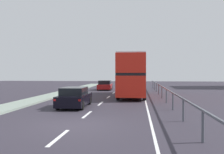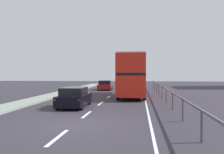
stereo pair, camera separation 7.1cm
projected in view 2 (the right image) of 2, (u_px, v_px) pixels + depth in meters
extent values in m
cube|color=#2F2B35|center=(74.00, 126.00, 11.72)|extent=(74.71, 120.00, 0.10)
cube|color=silver|center=(58.00, 137.00, 9.40)|extent=(0.16, 2.46, 0.01)
cube|color=silver|center=(87.00, 114.00, 14.59)|extent=(0.16, 2.46, 0.01)
cube|color=silver|center=(101.00, 103.00, 19.79)|extent=(0.16, 2.46, 0.01)
cube|color=silver|center=(109.00, 97.00, 24.98)|extent=(0.16, 2.46, 0.01)
cube|color=silver|center=(114.00, 93.00, 30.17)|extent=(0.16, 2.46, 0.01)
cube|color=silver|center=(118.00, 90.00, 35.36)|extent=(0.16, 2.46, 0.01)
cube|color=silver|center=(120.00, 88.00, 40.55)|extent=(0.16, 2.46, 0.01)
cube|color=silver|center=(146.00, 103.00, 20.27)|extent=(0.12, 46.00, 0.01)
cube|color=#4C4F58|center=(166.00, 89.00, 20.07)|extent=(0.08, 42.00, 0.08)
cylinder|color=#4C4F58|center=(202.00, 127.00, 8.70)|extent=(0.10, 0.10, 1.13)
cylinder|color=#4C4F58|center=(183.00, 110.00, 12.49)|extent=(0.10, 0.10, 1.13)
cylinder|color=#4C4F58|center=(173.00, 101.00, 16.29)|extent=(0.10, 0.10, 1.13)
cylinder|color=#4C4F58|center=(166.00, 96.00, 20.08)|extent=(0.10, 0.10, 1.13)
cylinder|color=#4C4F58|center=(162.00, 92.00, 23.88)|extent=(0.10, 0.10, 1.13)
cylinder|color=#4C4F58|center=(159.00, 90.00, 27.67)|extent=(0.10, 0.10, 1.13)
cylinder|color=#4C4F58|center=(157.00, 88.00, 31.47)|extent=(0.10, 0.10, 1.13)
cylinder|color=#4C4F58|center=(155.00, 86.00, 35.26)|extent=(0.10, 0.10, 1.13)
cylinder|color=#4C4F58|center=(153.00, 85.00, 39.06)|extent=(0.10, 0.10, 1.13)
cube|color=red|center=(133.00, 84.00, 25.81)|extent=(2.62, 10.47, 1.85)
cube|color=black|center=(133.00, 74.00, 25.80)|extent=(2.63, 10.05, 0.24)
cube|color=red|center=(133.00, 65.00, 25.78)|extent=(2.62, 10.47, 1.69)
cube|color=silver|center=(133.00, 56.00, 25.76)|extent=(2.56, 10.26, 0.10)
cube|color=black|center=(134.00, 81.00, 30.98)|extent=(2.29, 0.06, 1.29)
cube|color=yellow|center=(134.00, 63.00, 30.94)|extent=(1.53, 0.05, 0.28)
cylinder|color=black|center=(124.00, 89.00, 29.76)|extent=(0.29, 1.00, 1.00)
cylinder|color=black|center=(144.00, 89.00, 29.49)|extent=(0.29, 1.00, 1.00)
cylinder|color=black|center=(118.00, 94.00, 22.36)|extent=(0.29, 1.00, 1.00)
cylinder|color=black|center=(144.00, 95.00, 22.09)|extent=(0.29, 1.00, 1.00)
cube|color=black|center=(75.00, 99.00, 17.83)|extent=(1.90, 4.40, 0.72)
cube|color=black|center=(74.00, 91.00, 17.60)|extent=(1.63, 2.43, 0.52)
cube|color=red|center=(54.00, 100.00, 15.76)|extent=(0.16, 0.06, 0.12)
cube|color=red|center=(79.00, 100.00, 15.62)|extent=(0.16, 0.06, 0.12)
cylinder|color=black|center=(69.00, 100.00, 19.37)|extent=(0.22, 0.64, 0.64)
cylinder|color=black|center=(89.00, 100.00, 19.24)|extent=(0.22, 0.64, 0.64)
cylinder|color=black|center=(57.00, 105.00, 16.43)|extent=(0.22, 0.64, 0.64)
cylinder|color=black|center=(82.00, 105.00, 16.30)|extent=(0.22, 0.64, 0.64)
cube|color=maroon|center=(105.00, 86.00, 35.48)|extent=(1.97, 4.29, 0.63)
cube|color=black|center=(105.00, 82.00, 35.26)|extent=(1.69, 2.38, 0.55)
cube|color=red|center=(98.00, 86.00, 33.47)|extent=(0.16, 0.07, 0.12)
cube|color=red|center=(110.00, 86.00, 33.34)|extent=(0.16, 0.07, 0.12)
cylinder|color=black|center=(101.00, 87.00, 36.96)|extent=(0.22, 0.65, 0.64)
cylinder|color=black|center=(112.00, 87.00, 36.83)|extent=(0.22, 0.65, 0.64)
cylinder|color=black|center=(98.00, 88.00, 34.14)|extent=(0.22, 0.65, 0.64)
cylinder|color=black|center=(110.00, 88.00, 34.01)|extent=(0.22, 0.65, 0.64)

